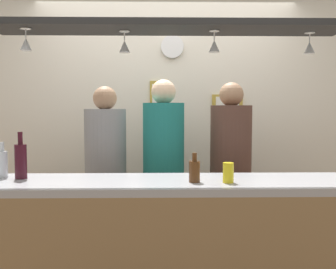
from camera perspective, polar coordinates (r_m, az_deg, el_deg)
back_wall at (r=3.85m, az=-0.29°, el=1.27°), size 4.40×0.06×2.60m
bar_counter at (r=2.37m, az=0.29°, el=-15.45°), size 2.70×0.55×1.03m
overhead_glass_rack at (r=2.49m, az=0.18°, el=15.48°), size 2.20×0.36×0.04m
hanging_wineglass_far_left at (r=2.55m, az=-20.15°, el=12.44°), size 0.07×0.07×0.13m
hanging_wineglass_left at (r=2.50m, az=-6.41°, el=12.84°), size 0.07×0.07×0.13m
hanging_wineglass_center_left at (r=2.49m, az=6.81°, el=12.87°), size 0.07×0.07×0.13m
hanging_wineglass_center at (r=2.69m, az=20.07°, el=12.00°), size 0.07×0.07×0.13m
person_left_grey_shirt at (r=3.25m, az=-9.14°, el=-4.65°), size 0.34×0.34×1.66m
person_middle_teal_shirt at (r=3.21m, az=-0.65°, el=-4.05°), size 0.34×0.34×1.71m
person_right_brown_shirt at (r=3.27m, az=9.18°, el=-4.22°), size 0.34×0.34×1.69m
bottle_wine_dark_red at (r=2.65m, az=-20.82°, el=-3.56°), size 0.08×0.08×0.30m
bottle_beer_brown_stubby at (r=2.37m, az=3.91°, el=-5.32°), size 0.07×0.07×0.18m
bottle_soda_clear at (r=2.75m, az=-23.15°, el=-3.90°), size 0.06×0.06×0.23m
drink_can at (r=2.38m, az=8.84°, el=-5.57°), size 0.07×0.07×0.12m
picture_frame_lower_pair at (r=3.86m, az=8.71°, el=4.49°), size 0.30×0.02×0.18m
picture_frame_crest at (r=3.80m, az=-1.31°, el=5.92°), size 0.18×0.02×0.26m
wall_clock at (r=3.84m, az=0.63°, el=12.78°), size 0.22×0.03×0.22m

